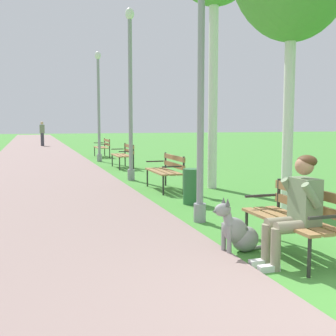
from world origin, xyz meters
The scene contains 12 objects.
paved_path centered at (-2.31, 24.00, 0.02)m, with size 3.87×60.00×0.04m, color gray.
park_bench_near centered at (0.36, 1.58, 0.51)m, with size 0.55×1.50×0.85m.
park_bench_mid centered at (0.41, 6.95, 0.51)m, with size 0.55×1.50×0.85m.
park_bench_far centered at (0.46, 12.16, 0.51)m, with size 0.55×1.50×0.85m.
park_bench_furthest centered at (0.52, 17.19, 0.51)m, with size 0.55×1.50×0.85m.
person_seated_on_near_bench centered at (0.16, 1.28, 0.68)m, with size 0.74×0.49×1.25m.
dog_grey centered at (-0.24, 1.91, 0.26)m, with size 0.83×0.34×0.71m.
lamp_post_near centered at (-0.07, 3.61, 2.06)m, with size 0.24×0.24×3.97m.
lamp_post_mid centered at (-0.02, 8.92, 2.41)m, with size 0.24×0.24×4.67m.
lamp_post_far centered at (0.01, 14.96, 2.29)m, with size 0.24×0.24×4.44m.
litter_bin centered at (0.35, 5.09, 0.35)m, with size 0.36×0.36×0.70m, color #2D6638.
pedestrian_distant centered at (-1.93, 27.22, 0.84)m, with size 0.32×0.22×1.65m.
Camera 1 is at (-2.65, -2.84, 1.61)m, focal length 46.43 mm.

